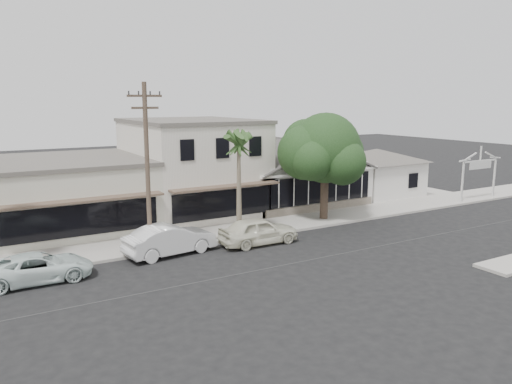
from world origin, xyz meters
TOP-DOWN VIEW (x-y plane):
  - ground at (0.00, 0.00)m, footprint 140.00×140.00m
  - sidewalk_north at (-8.00, 6.75)m, footprint 90.00×3.50m
  - corner_shop at (5.00, 12.47)m, footprint 10.40×8.60m
  - side_cottage at (13.20, 11.50)m, footprint 6.00×6.00m
  - arch_sign at (18.40, 5.30)m, footprint 4.12×0.12m
  - row_building_near at (-3.00, 13.50)m, footprint 8.00×10.00m
  - row_building_midnear at (-12.00, 13.50)m, footprint 10.00×10.00m
  - utility_pole at (-9.00, 5.20)m, footprint 1.80×0.24m
  - car_0 at (-3.12, 3.83)m, footprint 4.64×1.92m
  - car_1 at (-8.12, 4.54)m, footprint 5.12×2.35m
  - car_2 at (-14.72, 3.75)m, footprint 4.77×2.27m
  - shade_tree at (3.58, 6.68)m, footprint 6.57×5.94m
  - palm_east at (-3.37, 5.64)m, footprint 2.53×2.53m

SIDE VIEW (x-z plane):
  - ground at x=0.00m, z-range 0.00..0.00m
  - sidewalk_north at x=-8.00m, z-range 0.00..0.15m
  - car_2 at x=-14.72m, z-range 0.00..1.31m
  - car_0 at x=-3.12m, z-range 0.00..1.57m
  - car_1 at x=-8.12m, z-range 0.00..1.63m
  - side_cottage at x=13.20m, z-range 0.00..3.00m
  - row_building_midnear at x=-12.00m, z-range 0.00..4.20m
  - corner_shop at x=5.00m, z-range 0.07..5.17m
  - arch_sign at x=18.40m, z-range 1.18..5.13m
  - row_building_near at x=-3.00m, z-range 0.00..6.50m
  - utility_pole at x=-9.00m, z-range 0.29..9.29m
  - shade_tree at x=3.58m, z-range 1.15..8.45m
  - palm_east at x=-3.37m, z-range 2.35..9.07m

